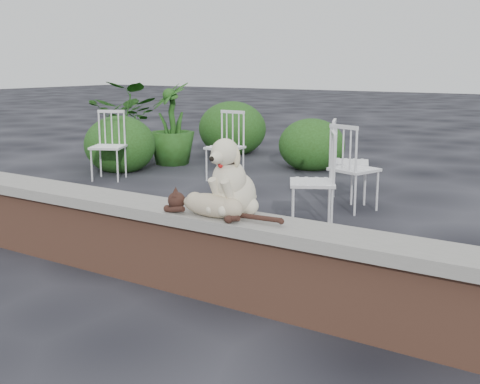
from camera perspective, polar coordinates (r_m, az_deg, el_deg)
The scene contains 13 objects.
ground at distance 4.82m, azimuth -11.15°, elevation -7.24°, with size 60.00×60.00×0.00m, color black.
brick_wall at distance 4.74m, azimuth -11.27°, elevation -4.39°, with size 6.00×0.30×0.50m, color brown.
capstone at distance 4.67m, azimuth -11.42°, elevation -0.97°, with size 6.20×0.40×0.08m, color slate.
dog at distance 4.02m, azimuth -0.48°, elevation 1.60°, with size 0.35×0.46×0.53m, color beige, non-canonical shape.
cat at distance 3.98m, azimuth -2.64°, elevation -1.13°, with size 1.03×0.25×0.18m, color tan, non-canonical shape.
chair_b at distance 8.22m, azimuth -1.43°, elevation 4.33°, with size 0.56×0.56×0.94m, color white, non-canonical shape.
chair_c at distance 6.64m, azimuth 10.71°, elevation 2.27°, with size 0.56×0.56×0.94m, color white, non-canonical shape.
chair_a at distance 8.47m, azimuth -12.32°, elevation 4.29°, with size 0.56×0.56×0.94m, color white, non-canonical shape.
chair_e at distance 7.07m, azimuth 10.29°, elevation 2.88°, with size 0.56×0.56×0.94m, color white, non-canonical shape.
chair_d at distance 5.82m, azimuth 6.82°, elevation 1.04°, with size 0.56×0.56×0.94m, color white, non-canonical shape.
potted_plant_a at distance 10.17m, azimuth -10.49°, elevation 6.61°, with size 1.16×1.01×1.29m, color #1E3D11.
potted_plant_b at distance 9.61m, azimuth -6.46°, elevation 6.40°, with size 0.72×0.72×1.28m, color #1E3D11.
shrubbery at distance 9.81m, azimuth -1.99°, elevation 5.18°, with size 3.36×3.47×0.97m.
Camera 1 is at (3.23, -3.22, 1.57)m, focal length 45.34 mm.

